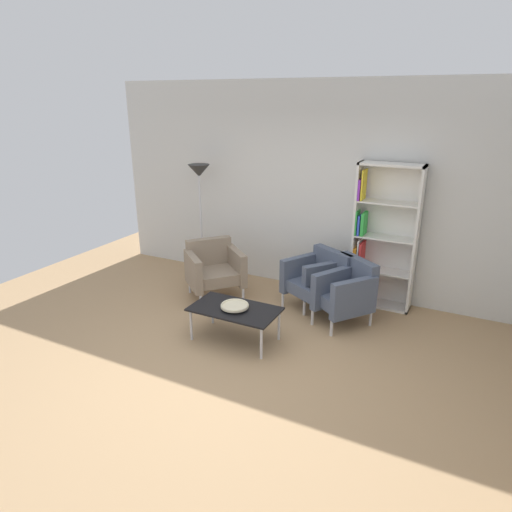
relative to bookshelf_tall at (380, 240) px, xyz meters
The scene contains 9 objects.
ground_plane 2.64m from the bookshelf_tall, 114.37° to the right, with size 8.32×8.32×0.00m, color tan.
plaster_back_panel 1.18m from the bookshelf_tall, 168.72° to the left, with size 6.40×0.12×2.90m, color silver.
bookshelf_tall is the anchor object (origin of this frame).
coffee_table_low 2.18m from the bookshelf_tall, 124.97° to the right, with size 1.00×0.56×0.40m.
decorative_bowl 2.16m from the bookshelf_tall, 124.97° to the right, with size 0.32×0.32×0.05m.
armchair_spare_guest 2.27m from the bookshelf_tall, 159.44° to the right, with size 0.94×0.95×0.78m.
armchair_by_bookshelf 0.96m from the bookshelf_tall, 140.13° to the right, with size 0.93×0.91×0.78m.
armchair_near_window 0.88m from the bookshelf_tall, 111.73° to the right, with size 0.95×0.94×0.78m.
floor_lamp_torchiere 2.70m from the bookshelf_tall, behind, with size 0.32×0.32×1.74m.
Camera 1 is at (2.12, -3.48, 2.66)m, focal length 31.64 mm.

